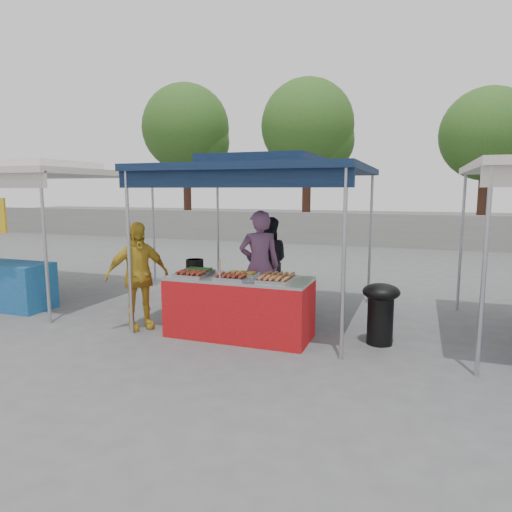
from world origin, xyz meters
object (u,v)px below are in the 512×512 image
(vendor_woman, at_px, (259,266))
(customer_person, at_px, (137,276))
(cooking_pot, at_px, (195,264))
(wok_burner, at_px, (381,308))
(helper_man, at_px, (268,262))
(vendor_table, at_px, (239,307))

(vendor_woman, bearing_deg, customer_person, 9.76)
(customer_person, bearing_deg, cooking_pot, -13.82)
(wok_burner, relative_size, customer_person, 0.52)
(vendor_woman, xyz_separation_m, helper_man, (-0.17, 0.92, -0.08))
(wok_burner, height_order, helper_man, helper_man)
(vendor_woman, bearing_deg, wok_burner, 140.51)
(wok_burner, height_order, customer_person, customer_person)
(customer_person, bearing_deg, vendor_table, -43.56)
(customer_person, bearing_deg, helper_man, 5.56)
(helper_man, bearing_deg, cooking_pot, 48.34)
(vendor_table, bearing_deg, customer_person, -174.32)
(cooking_pot, relative_size, wok_burner, 0.32)
(cooking_pot, distance_m, wok_burner, 2.78)
(cooking_pot, bearing_deg, helper_man, 64.86)
(vendor_table, xyz_separation_m, cooking_pot, (-0.86, 0.34, 0.50))
(vendor_table, distance_m, customer_person, 1.60)
(helper_man, bearing_deg, vendor_woman, 83.85)
(vendor_table, xyz_separation_m, customer_person, (-1.55, -0.15, 0.37))
(vendor_table, relative_size, customer_person, 1.26)
(wok_burner, bearing_deg, helper_man, 138.37)
(vendor_table, relative_size, wok_burner, 2.41)
(cooking_pot, bearing_deg, vendor_woman, 32.28)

